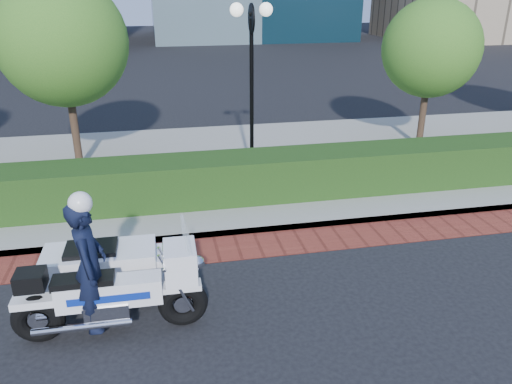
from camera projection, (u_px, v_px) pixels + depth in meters
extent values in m
plane|color=black|center=(253.00, 290.00, 8.37)|extent=(120.00, 120.00, 0.00)
cube|color=maroon|center=(238.00, 247.00, 9.72)|extent=(60.00, 1.00, 0.01)
cube|color=gray|center=(211.00, 167.00, 13.77)|extent=(60.00, 8.00, 0.15)
cube|color=#173311|center=(222.00, 178.00, 11.37)|extent=(18.00, 1.20, 1.00)
cylinder|color=black|center=(252.00, 167.00, 13.14)|extent=(0.30, 0.30, 0.30)
cylinder|color=black|center=(252.00, 97.00, 12.43)|extent=(0.10, 0.10, 3.70)
cylinder|color=black|center=(251.00, 19.00, 11.72)|extent=(0.04, 0.70, 0.70)
sphere|color=white|center=(237.00, 10.00, 11.58)|extent=(0.32, 0.32, 0.32)
sphere|color=white|center=(266.00, 9.00, 11.71)|extent=(0.32, 0.32, 0.32)
cylinder|color=#332319|center=(75.00, 129.00, 13.13)|extent=(0.20, 0.20, 2.17)
sphere|color=#256218|center=(62.00, 42.00, 12.28)|extent=(3.20, 3.20, 3.20)
cylinder|color=#332319|center=(423.00, 115.00, 15.02)|extent=(0.20, 0.20, 1.92)
sphere|color=#256218|center=(431.00, 48.00, 14.27)|extent=(2.80, 2.80, 2.80)
torus|color=black|center=(38.00, 319.00, 7.04)|extent=(0.75, 0.23, 0.74)
torus|color=black|center=(183.00, 303.00, 7.39)|extent=(0.75, 0.23, 0.74)
cube|color=white|center=(110.00, 292.00, 7.09)|extent=(1.47, 0.38, 0.38)
cube|color=silver|center=(108.00, 308.00, 7.18)|extent=(0.63, 0.46, 0.32)
cube|color=white|center=(180.00, 262.00, 7.12)|extent=(0.46, 0.63, 0.51)
cube|color=silver|center=(187.00, 237.00, 6.99)|extent=(0.14, 0.57, 0.45)
cube|color=black|center=(83.00, 281.00, 6.94)|extent=(0.85, 0.35, 0.11)
cube|color=black|center=(30.00, 280.00, 6.79)|extent=(0.40, 0.37, 0.25)
cube|color=white|center=(101.00, 267.00, 7.97)|extent=(1.76, 0.81, 0.62)
cube|color=black|center=(91.00, 249.00, 7.82)|extent=(0.80, 0.57, 0.09)
torus|color=black|center=(99.00, 266.00, 8.55)|extent=(0.57, 0.19, 0.56)
imported|color=black|center=(89.00, 266.00, 6.88)|extent=(0.47, 0.71, 1.95)
sphere|color=white|center=(80.00, 203.00, 6.51)|extent=(0.32, 0.32, 0.32)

